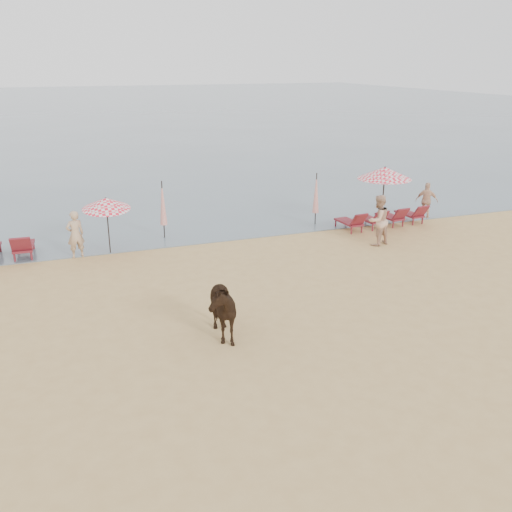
{
  "coord_description": "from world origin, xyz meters",
  "views": [
    {
      "loc": [
        -5.52,
        -10.07,
        6.65
      ],
      "look_at": [
        0.0,
        5.0,
        1.1
      ],
      "focal_mm": 40.0,
      "sensor_mm": 36.0,
      "label": 1
    }
  ],
  "objects": [
    {
      "name": "beachgoer_left",
      "position": [
        -4.9,
        10.03,
        0.85
      ],
      "size": [
        0.7,
        0.55,
        1.7
      ],
      "primitive_type": "imported",
      "rotation": [
        0.0,
        0.0,
        3.39
      ],
      "color": "tan",
      "rests_on": "ground"
    },
    {
      "name": "umbrella_closed_left",
      "position": [
        -1.54,
        11.24,
        1.4
      ],
      "size": [
        0.28,
        0.28,
        2.28
      ],
      "rotation": [
        0.0,
        0.0,
        0.3
      ],
      "color": "black",
      "rests_on": "ground"
    },
    {
      "name": "ground",
      "position": [
        0.0,
        0.0,
        0.0
      ],
      "size": [
        120.0,
        120.0,
        0.0
      ],
      "primitive_type": "plane",
      "color": "tan",
      "rests_on": "ground"
    },
    {
      "name": "sea",
      "position": [
        0.0,
        80.0,
        0.0
      ],
      "size": [
        160.0,
        140.0,
        0.06
      ],
      "primitive_type": "cube",
      "color": "#51606B",
      "rests_on": "ground"
    },
    {
      "name": "cow",
      "position": [
        -1.97,
        2.47,
        0.81
      ],
      "size": [
        0.9,
        1.92,
        1.61
      ],
      "primitive_type": "imported",
      "rotation": [
        0.0,
        0.0,
        -0.02
      ],
      "color": "black",
      "rests_on": "ground"
    },
    {
      "name": "beachgoer_right_a",
      "position": [
        5.84,
        7.65,
        0.96
      ],
      "size": [
        1.09,
        0.95,
        1.92
      ],
      "primitive_type": "imported",
      "rotation": [
        0.0,
        0.0,
        3.42
      ],
      "color": "tan",
      "rests_on": "ground"
    },
    {
      "name": "umbrella_closed_right",
      "position": [
        4.84,
        10.93,
        1.37
      ],
      "size": [
        0.27,
        0.27,
        2.23
      ],
      "rotation": [
        0.0,
        0.0,
        -0.35
      ],
      "color": "black",
      "rests_on": "ground"
    },
    {
      "name": "lounger_cluster_right",
      "position": [
        7.38,
        9.71,
        0.41
      ],
      "size": [
        3.83,
        1.88,
        0.59
      ],
      "rotation": [
        0.0,
        0.0,
        0.08
      ],
      "color": "maroon",
      "rests_on": "ground"
    },
    {
      "name": "umbrella_open_left_b",
      "position": [
        -3.76,
        10.07,
        1.86
      ],
      "size": [
        1.68,
        1.72,
        2.15
      ],
      "rotation": [
        0.0,
        0.0,
        -0.3
      ],
      "color": "black",
      "rests_on": "ground"
    },
    {
      "name": "umbrella_open_right",
      "position": [
        7.04,
        9.3,
        2.37
      ],
      "size": [
        2.15,
        2.15,
        2.63
      ],
      "rotation": [
        0.0,
        0.0,
        -0.11
      ],
      "color": "black",
      "rests_on": "ground"
    },
    {
      "name": "beachgoer_right_b",
      "position": [
        9.86,
        10.2,
        0.8
      ],
      "size": [
        0.98,
        0.89,
        1.6
      ],
      "primitive_type": "imported",
      "rotation": [
        0.0,
        0.0,
        2.46
      ],
      "color": "#D9A988",
      "rests_on": "ground"
    }
  ]
}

